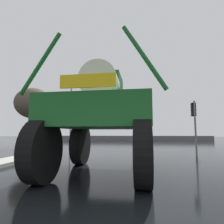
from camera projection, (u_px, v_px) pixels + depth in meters
name	position (u px, v px, depth m)	size (l,w,h in m)	color
ground_plane	(124.00, 147.00, 19.36)	(120.00, 120.00, 0.00)	black
oversize_sprayer	(103.00, 119.00, 6.85)	(4.14, 5.30, 4.29)	black
sedan_ahead	(143.00, 139.00, 23.40)	(1.91, 4.11, 1.52)	silver
traffic_signal_near_left	(34.00, 116.00, 13.15)	(0.24, 0.54, 3.50)	slate
traffic_signal_near_right	(194.00, 116.00, 11.87)	(0.24, 0.54, 3.38)	slate
streetlight_far_left	(72.00, 110.00, 28.71)	(2.01, 0.24, 8.72)	slate
bare_tree_left	(33.00, 103.00, 18.86)	(3.55, 3.55, 5.85)	#473828
roadside_barrier	(129.00, 138.00, 34.66)	(29.45, 0.24, 0.90)	#59595B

